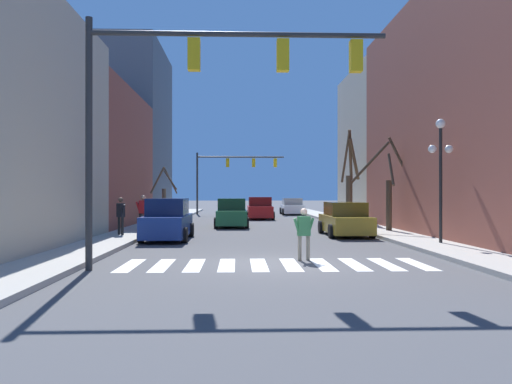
{
  "coord_description": "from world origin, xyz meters",
  "views": [
    {
      "loc": [
        -1.04,
        -14.17,
        2.02
      ],
      "look_at": [
        0.46,
        27.37,
        2.11
      ],
      "focal_mm": 35.0,
      "sensor_mm": 36.0,
      "label": 1
    }
  ],
  "objects_px": {
    "pedestrian_near_right_corner": "(143,209)",
    "pedestrian_crossing_street": "(144,210)",
    "traffic_signal_near": "(200,82)",
    "car_driving_toward_lane": "(168,221)",
    "car_parked_right_far": "(232,214)",
    "street_lamp_right_corner": "(441,156)",
    "car_parked_right_mid": "(292,207)",
    "street_tree_left_near": "(164,197)",
    "pedestrian_on_left_sidewalk": "(304,230)",
    "street_tree_right_near": "(388,190)",
    "street_tree_left_mid": "(350,182)",
    "car_parked_right_near": "(345,220)",
    "traffic_signal_far": "(231,168)",
    "pedestrian_waiting_at_curb": "(121,213)",
    "car_driving_away_lane": "(260,209)"
  },
  "relations": [
    {
      "from": "traffic_signal_near",
      "to": "street_lamp_right_corner",
      "type": "height_order",
      "value": "traffic_signal_near"
    },
    {
      "from": "car_parked_right_mid",
      "to": "street_tree_left_near",
      "type": "height_order",
      "value": "street_tree_left_near"
    },
    {
      "from": "pedestrian_near_right_corner",
      "to": "street_tree_right_near",
      "type": "distance_m",
      "value": 12.48
    },
    {
      "from": "car_parked_right_far",
      "to": "street_tree_left_mid",
      "type": "distance_m",
      "value": 7.94
    },
    {
      "from": "car_parked_right_near",
      "to": "car_parked_right_mid",
      "type": "height_order",
      "value": "car_parked_right_near"
    },
    {
      "from": "traffic_signal_near",
      "to": "pedestrian_waiting_at_curb",
      "type": "xyz_separation_m",
      "value": [
        -4.27,
        9.44,
        -3.82
      ]
    },
    {
      "from": "traffic_signal_near",
      "to": "pedestrian_crossing_street",
      "type": "relative_size",
      "value": 4.66
    },
    {
      "from": "traffic_signal_near",
      "to": "street_lamp_right_corner",
      "type": "relative_size",
      "value": 1.69
    },
    {
      "from": "traffic_signal_near",
      "to": "pedestrian_on_left_sidewalk",
      "type": "height_order",
      "value": "traffic_signal_near"
    },
    {
      "from": "pedestrian_on_left_sidewalk",
      "to": "traffic_signal_near",
      "type": "bearing_deg",
      "value": 16.57
    },
    {
      "from": "car_driving_toward_lane",
      "to": "street_tree_right_near",
      "type": "height_order",
      "value": "street_tree_right_near"
    },
    {
      "from": "street_tree_left_near",
      "to": "car_driving_toward_lane",
      "type": "bearing_deg",
      "value": -80.86
    },
    {
      "from": "street_lamp_right_corner",
      "to": "car_parked_right_far",
      "type": "xyz_separation_m",
      "value": [
        -8.02,
        11.25,
        -2.65
      ]
    },
    {
      "from": "car_parked_right_mid",
      "to": "pedestrian_crossing_street",
      "type": "distance_m",
      "value": 22.66
    },
    {
      "from": "car_parked_right_near",
      "to": "street_tree_right_near",
      "type": "relative_size",
      "value": 0.95
    },
    {
      "from": "car_parked_right_far",
      "to": "pedestrian_near_right_corner",
      "type": "xyz_separation_m",
      "value": [
        -4.5,
        -4.04,
        0.4
      ]
    },
    {
      "from": "pedestrian_waiting_at_curb",
      "to": "street_tree_right_near",
      "type": "bearing_deg",
      "value": 56.06
    },
    {
      "from": "traffic_signal_far",
      "to": "car_driving_toward_lane",
      "type": "distance_m",
      "value": 26.41
    },
    {
      "from": "pedestrian_crossing_street",
      "to": "street_tree_right_near",
      "type": "relative_size",
      "value": 0.36
    },
    {
      "from": "traffic_signal_far",
      "to": "pedestrian_on_left_sidewalk",
      "type": "height_order",
      "value": "traffic_signal_far"
    },
    {
      "from": "traffic_signal_near",
      "to": "street_lamp_right_corner",
      "type": "xyz_separation_m",
      "value": [
        8.65,
        5.37,
        -1.52
      ]
    },
    {
      "from": "traffic_signal_near",
      "to": "traffic_signal_far",
      "type": "height_order",
      "value": "traffic_signal_near"
    },
    {
      "from": "pedestrian_near_right_corner",
      "to": "pedestrian_waiting_at_curb",
      "type": "bearing_deg",
      "value": 81.52
    },
    {
      "from": "street_lamp_right_corner",
      "to": "street_tree_right_near",
      "type": "relative_size",
      "value": 0.99
    },
    {
      "from": "car_driving_away_lane",
      "to": "pedestrian_waiting_at_curb",
      "type": "distance_m",
      "value": 17.42
    },
    {
      "from": "traffic_signal_far",
      "to": "car_parked_right_near",
      "type": "bearing_deg",
      "value": -76.69
    },
    {
      "from": "car_driving_away_lane",
      "to": "pedestrian_on_left_sidewalk",
      "type": "bearing_deg",
      "value": -179.3
    },
    {
      "from": "car_parked_right_far",
      "to": "traffic_signal_far",
      "type": "bearing_deg",
      "value": -179.02
    },
    {
      "from": "traffic_signal_near",
      "to": "car_parked_right_far",
      "type": "height_order",
      "value": "traffic_signal_near"
    },
    {
      "from": "car_parked_right_far",
      "to": "pedestrian_crossing_street",
      "type": "bearing_deg",
      "value": -49.77
    },
    {
      "from": "car_driving_toward_lane",
      "to": "street_tree_left_mid",
      "type": "xyz_separation_m",
      "value": [
        10.17,
        9.86,
        1.88
      ]
    },
    {
      "from": "pedestrian_crossing_street",
      "to": "car_driving_toward_lane",
      "type": "bearing_deg",
      "value": -107.9
    },
    {
      "from": "traffic_signal_far",
      "to": "pedestrian_on_left_sidewalk",
      "type": "distance_m",
      "value": 33.15
    },
    {
      "from": "traffic_signal_near",
      "to": "pedestrian_crossing_street",
      "type": "distance_m",
      "value": 13.92
    },
    {
      "from": "car_driving_toward_lane",
      "to": "car_driving_away_lane",
      "type": "xyz_separation_m",
      "value": [
        4.72,
        16.89,
        -0.03
      ]
    },
    {
      "from": "car_driving_toward_lane",
      "to": "car_parked_right_far",
      "type": "distance_m",
      "value": 8.54
    },
    {
      "from": "street_tree_right_near",
      "to": "street_tree_left_mid",
      "type": "bearing_deg",
      "value": 93.35
    },
    {
      "from": "traffic_signal_near",
      "to": "car_parked_right_mid",
      "type": "bearing_deg",
      "value": 79.67
    },
    {
      "from": "pedestrian_near_right_corner",
      "to": "pedestrian_crossing_street",
      "type": "bearing_deg",
      "value": -93.81
    },
    {
      "from": "traffic_signal_far",
      "to": "car_driving_toward_lane",
      "type": "height_order",
      "value": "traffic_signal_far"
    },
    {
      "from": "car_driving_toward_lane",
      "to": "street_tree_left_mid",
      "type": "bearing_deg",
      "value": -45.88
    },
    {
      "from": "car_driving_toward_lane",
      "to": "pedestrian_crossing_street",
      "type": "distance_m",
      "value": 4.7
    },
    {
      "from": "traffic_signal_near",
      "to": "car_driving_toward_lane",
      "type": "bearing_deg",
      "value": 103.45
    },
    {
      "from": "pedestrian_crossing_street",
      "to": "street_tree_left_near",
      "type": "distance_m",
      "value": 7.22
    },
    {
      "from": "pedestrian_on_left_sidewalk",
      "to": "street_tree_left_near",
      "type": "relative_size",
      "value": 0.43
    },
    {
      "from": "street_lamp_right_corner",
      "to": "street_tree_left_near",
      "type": "bearing_deg",
      "value": 130.57
    },
    {
      "from": "car_driving_toward_lane",
      "to": "car_parked_right_mid",
      "type": "relative_size",
      "value": 1.1
    },
    {
      "from": "car_parked_right_mid",
      "to": "pedestrian_crossing_street",
      "type": "height_order",
      "value": "pedestrian_crossing_street"
    },
    {
      "from": "street_lamp_right_corner",
      "to": "pedestrian_waiting_at_curb",
      "type": "height_order",
      "value": "street_lamp_right_corner"
    },
    {
      "from": "street_tree_right_near",
      "to": "car_parked_right_near",
      "type": "bearing_deg",
      "value": -151.82
    }
  ]
}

